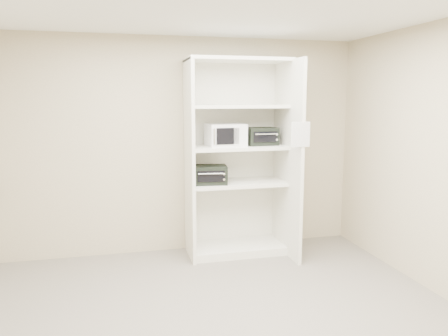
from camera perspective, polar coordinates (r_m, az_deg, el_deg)
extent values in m
cube|color=#6A625A|center=(4.05, -0.49, -19.62)|extent=(4.50, 4.00, 0.01)
cube|color=white|center=(3.63, -0.55, 21.07)|extent=(4.50, 4.00, 0.01)
cube|color=tan|center=(5.55, -5.28, 2.88)|extent=(4.50, 0.02, 2.70)
cube|color=tan|center=(1.77, 14.81, -10.81)|extent=(4.50, 0.02, 2.70)
cube|color=white|center=(5.26, -4.52, 0.90)|extent=(0.04, 0.60, 2.40)
cube|color=white|center=(5.44, 8.32, 1.10)|extent=(0.04, 0.90, 2.40)
cube|color=white|center=(5.68, 0.96, 1.53)|extent=(1.24, 0.02, 2.40)
cube|color=white|center=(5.68, 1.68, -10.42)|extent=(1.16, 0.56, 0.10)
cube|color=white|center=(5.46, 1.72, -1.97)|extent=(1.16, 0.56, 0.04)
cube|color=white|center=(5.39, 1.74, 2.73)|extent=(1.16, 0.56, 0.04)
cube|color=white|center=(5.36, 1.77, 8.05)|extent=(1.16, 0.56, 0.04)
cube|color=white|center=(5.37, 1.79, 13.93)|extent=(1.24, 0.60, 0.04)
cube|color=white|center=(5.33, 0.20, 4.34)|extent=(0.47, 0.37, 0.27)
cube|color=black|center=(5.46, 4.85, 4.14)|extent=(0.40, 0.31, 0.22)
cube|color=black|center=(5.30, -1.83, -0.87)|extent=(0.43, 0.34, 0.22)
cube|color=white|center=(4.97, 9.97, 4.34)|extent=(0.22, 0.01, 0.28)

